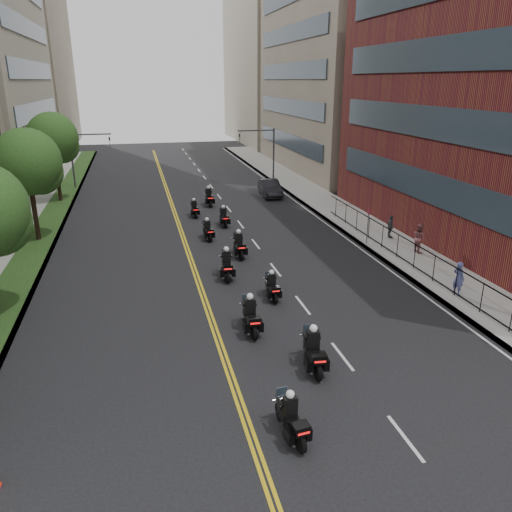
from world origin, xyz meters
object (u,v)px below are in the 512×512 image
(motorcycle_1, at_px, (313,352))
(motorcycle_2, at_px, (251,317))
(pedestrian_b, at_px, (419,238))
(motorcycle_0, at_px, (291,420))
(motorcycle_5, at_px, (239,246))
(motorcycle_7, at_px, (224,218))
(motorcycle_9, at_px, (209,198))
(motorcycle_3, at_px, (272,288))
(motorcycle_4, at_px, (227,266))
(pedestrian_c, at_px, (390,227))
(motorcycle_6, at_px, (208,231))
(pedestrian_a, at_px, (459,278))
(parked_sedan, at_px, (270,188))
(motorcycle_8, at_px, (194,209))

(motorcycle_1, bearing_deg, motorcycle_2, 121.30)
(pedestrian_b, bearing_deg, motorcycle_0, 135.38)
(motorcycle_5, distance_m, motorcycle_7, 7.11)
(motorcycle_7, bearing_deg, motorcycle_9, 90.95)
(motorcycle_0, relative_size, motorcycle_5, 0.92)
(motorcycle_3, xyz_separation_m, motorcycle_4, (-1.72, 3.32, 0.11))
(motorcycle_7, xyz_separation_m, pedestrian_c, (10.62, -6.14, 0.31))
(motorcycle_0, bearing_deg, motorcycle_1, 54.23)
(motorcycle_3, distance_m, motorcycle_7, 13.79)
(motorcycle_3, distance_m, motorcycle_6, 10.81)
(pedestrian_a, bearing_deg, pedestrian_c, -22.94)
(parked_sedan, bearing_deg, motorcycle_8, -139.72)
(motorcycle_2, distance_m, motorcycle_7, 17.08)
(motorcycle_3, bearing_deg, motorcycle_5, 94.47)
(motorcycle_9, height_order, parked_sedan, motorcycle_9)
(motorcycle_5, bearing_deg, motorcycle_9, 90.66)
(pedestrian_a, bearing_deg, motorcycle_3, 62.56)
(pedestrian_a, relative_size, pedestrian_c, 1.11)
(motorcycle_7, relative_size, pedestrian_b, 1.17)
(motorcycle_4, xyz_separation_m, motorcycle_8, (-0.17, 13.73, -0.11))
(motorcycle_4, height_order, motorcycle_9, motorcycle_4)
(motorcycle_0, relative_size, parked_sedan, 0.47)
(motorcycle_6, distance_m, motorcycle_9, 9.93)
(motorcycle_1, xyz_separation_m, pedestrian_c, (10.77, 14.35, 0.23))
(motorcycle_5, bearing_deg, pedestrian_b, -9.94)
(motorcycle_2, height_order, motorcycle_9, motorcycle_2)
(motorcycle_2, relative_size, pedestrian_a, 1.37)
(motorcycle_0, xyz_separation_m, pedestrian_c, (12.75, 17.89, 0.31))
(motorcycle_8, bearing_deg, motorcycle_7, -61.70)
(motorcycle_0, distance_m, motorcycle_3, 10.47)
(motorcycle_0, xyz_separation_m, motorcycle_6, (0.45, 20.91, -0.02))
(motorcycle_6, height_order, parked_sedan, motorcycle_6)
(motorcycle_7, distance_m, parked_sedan, 11.08)
(pedestrian_b, bearing_deg, motorcycle_8, 42.45)
(motorcycle_6, height_order, motorcycle_7, motorcycle_7)
(motorcycle_5, distance_m, motorcycle_9, 13.80)
(motorcycle_9, relative_size, pedestrian_c, 1.51)
(motorcycle_7, height_order, pedestrian_a, pedestrian_a)
(motorcycle_9, bearing_deg, motorcycle_0, -93.68)
(motorcycle_5, height_order, motorcycle_8, motorcycle_5)
(motorcycle_1, relative_size, pedestrian_b, 1.33)
(parked_sedan, bearing_deg, motorcycle_7, -120.10)
(motorcycle_1, distance_m, motorcycle_4, 10.14)
(motorcycle_3, xyz_separation_m, motorcycle_7, (-0.04, 13.78, 0.03))
(motorcycle_1, relative_size, motorcycle_9, 1.03)
(parked_sedan, bearing_deg, pedestrian_c, -70.26)
(motorcycle_2, distance_m, pedestrian_c, 16.49)
(motorcycle_3, bearing_deg, parked_sedan, 76.89)
(motorcycle_6, xyz_separation_m, motorcycle_7, (1.69, 3.12, 0.02))
(motorcycle_6, bearing_deg, motorcycle_7, 57.04)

